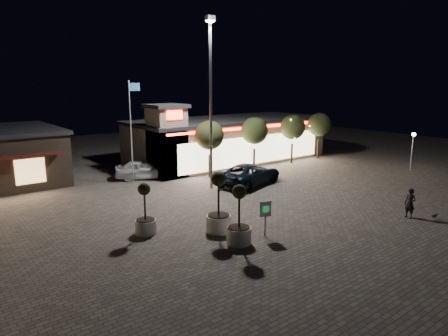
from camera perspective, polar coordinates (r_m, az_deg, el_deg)
ground at (r=23.09m, az=5.89°, el=-7.77°), size 90.00×90.00×0.00m
retail_building at (r=40.31m, az=0.29°, el=4.10°), size 20.40×8.40×6.10m
floodlight_pole at (r=29.17m, az=-1.92°, el=10.52°), size 0.60×0.40×12.38m
flagpole at (r=31.68m, az=-13.04°, el=6.22°), size 0.95×0.10×8.00m
lamp_post_east at (r=39.62m, az=25.37°, el=3.15°), size 0.36×0.36×3.48m
string_tree_a at (r=33.04m, az=-2.11°, el=4.69°), size 2.42×2.42×4.79m
string_tree_b at (r=36.16m, az=4.37°, el=5.30°), size 2.42×2.42×4.79m
string_tree_c at (r=39.66m, az=9.78°, el=5.76°), size 2.42×2.42×4.79m
string_tree_d at (r=42.68m, az=13.44°, el=6.05°), size 2.42×2.42×4.79m
pickup_truck at (r=31.30m, az=3.70°, el=-0.83°), size 6.51×4.28×1.66m
white_sedan at (r=33.67m, az=-11.35°, el=-0.18°), size 5.01×3.81×1.59m
pedestrian at (r=25.92m, az=25.03°, el=-4.60°), size 0.45×0.66×1.77m
dog at (r=26.49m, az=27.85°, el=-5.98°), size 0.45×0.24×0.24m
planter_left at (r=21.51m, az=-11.18°, el=-7.04°), size 1.12×1.12×2.76m
planter_mid at (r=19.86m, az=2.16°, el=-8.20°), size 1.23×1.23×3.02m
planter_right at (r=21.35m, az=-0.77°, el=-6.50°), size 1.33×1.33×3.28m
valet_sign at (r=20.71m, az=5.94°, el=-6.26°), size 0.60×0.27×1.89m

